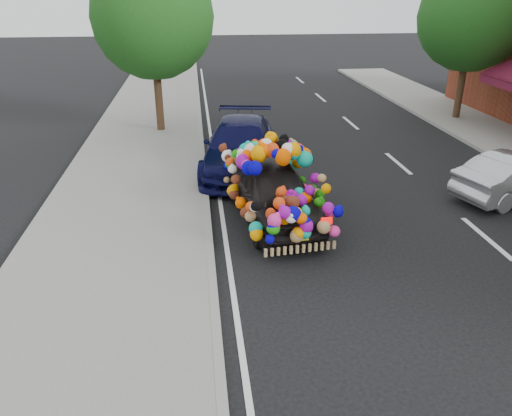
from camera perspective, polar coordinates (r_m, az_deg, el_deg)
The scene contains 8 objects.
ground at distance 10.49m, azimuth 7.72°, elevation -4.51°, with size 100.00×100.00×0.00m, color black.
sidewalk at distance 10.32m, azimuth -16.19°, elevation -5.47°, with size 4.00×60.00×0.12m, color gray.
kerb at distance 10.16m, azimuth -5.26°, elevation -4.98°, with size 0.15×60.00×0.13m, color gray.
lane_markings at distance 11.88m, azimuth 24.82°, elevation -3.10°, with size 6.00×50.00×0.01m, color silver, non-canonical shape.
tree_near_sidewalk at distance 18.47m, azimuth -11.76°, elevation 20.60°, with size 4.20×4.20×6.13m.
tree_far_b at distance 21.65m, azimuth 23.44°, elevation 19.32°, with size 4.00×4.00×5.90m.
plush_art_car at distance 11.30m, azimuth 2.02°, elevation 3.44°, with size 2.39×4.30×1.98m.
navy_sedan at distance 14.62m, azimuth -1.81°, elevation 7.07°, with size 2.00×4.93×1.43m, color #080832.
Camera 1 is at (-2.51, -8.90, 4.97)m, focal length 35.00 mm.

